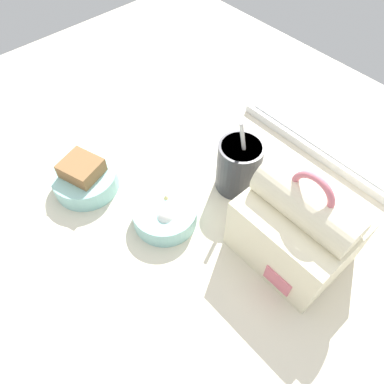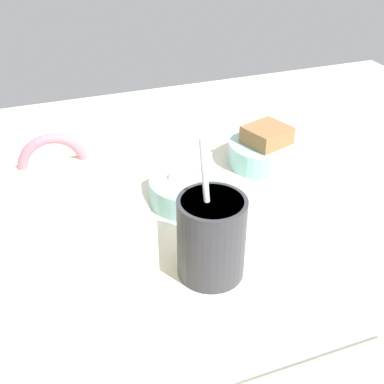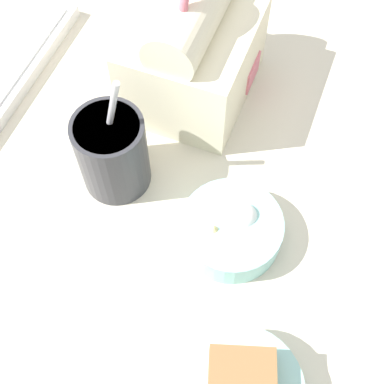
{
  "view_description": "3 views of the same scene",
  "coord_description": "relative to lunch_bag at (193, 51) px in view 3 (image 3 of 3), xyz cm",
  "views": [
    {
      "loc": [
        29.03,
        -29.8,
        58.38
      ],
      "look_at": [
        -0.05,
        -3.82,
        7.0
      ],
      "focal_mm": 35.0,
      "sensor_mm": 36.0,
      "label": 1
    },
    {
      "loc": [
        18.76,
        46.76,
        41.92
      ],
      "look_at": [
        -0.05,
        -3.82,
        7.0
      ],
      "focal_mm": 45.0,
      "sensor_mm": 36.0,
      "label": 2
    },
    {
      "loc": [
        -26.35,
        -13.91,
        57.78
      ],
      "look_at": [
        -0.05,
        -3.82,
        7.0
      ],
      "focal_mm": 50.0,
      "sensor_mm": 36.0,
      "label": 3
    }
  ],
  "objects": [
    {
      "name": "desk_surface",
      "position": [
        -17.16,
        -2.6,
        -8.24
      ],
      "size": [
        140.0,
        110.0,
        2.0
      ],
      "color": "beige",
      "rests_on": "ground"
    },
    {
      "name": "bento_bowl_snacks",
      "position": [
        -18.55,
        -11.56,
        -5.24
      ],
      "size": [
        11.34,
        11.34,
        4.91
      ],
      "color": "#93D1CC",
      "rests_on": "desk_surface"
    },
    {
      "name": "soup_cup",
      "position": [
        -15.82,
        3.72,
        -1.81
      ],
      "size": [
        8.06,
        8.06,
        17.3
      ],
      "color": "#333338",
      "rests_on": "desk_surface"
    },
    {
      "name": "lunch_bag",
      "position": [
        0.0,
        0.0,
        0.0
      ],
      "size": [
        16.97,
        14.32,
        19.45
      ],
      "color": "#EFE5C1",
      "rests_on": "desk_surface"
    }
  ]
}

